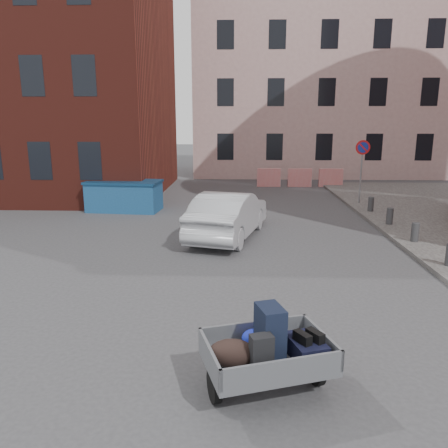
{
  "coord_description": "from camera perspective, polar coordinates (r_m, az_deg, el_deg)",
  "views": [
    {
      "loc": [
        0.9,
        -9.06,
        3.54
      ],
      "look_at": [
        0.52,
        1.24,
        1.1
      ],
      "focal_mm": 35.0,
      "sensor_mm": 36.0,
      "label": 1
    }
  ],
  "objects": [
    {
      "name": "building_pink",
      "position": [
        31.67,
        12.03,
        19.31
      ],
      "size": [
        16.0,
        8.0,
        14.0
      ],
      "primitive_type": "cube",
      "color": "#BB938F",
      "rests_on": "ground"
    },
    {
      "name": "no_parking_sign",
      "position": [
        19.3,
        17.59,
        8.16
      ],
      "size": [
        0.6,
        0.09,
        2.65
      ],
      "color": "gray",
      "rests_on": "sidewalk"
    },
    {
      "name": "dumpster",
      "position": [
        18.02,
        -12.88,
        3.63
      ],
      "size": [
        3.02,
        1.76,
        1.21
      ],
      "rotation": [
        0.0,
        0.0,
        -0.09
      ],
      "color": "#1C5187",
      "rests_on": "ground"
    },
    {
      "name": "bollards",
      "position": [
        13.83,
        23.68,
        -0.97
      ],
      "size": [
        0.22,
        9.02,
        0.55
      ],
      "color": "#3A3A3D",
      "rests_on": "sidewalk"
    },
    {
      "name": "trailer",
      "position": [
        5.96,
        5.58,
        -16.18
      ],
      "size": [
        1.86,
        1.97,
        1.2
      ],
      "rotation": [
        0.0,
        0.0,
        0.31
      ],
      "color": "black",
      "rests_on": "ground"
    },
    {
      "name": "building_brick",
      "position": [
        24.43,
        -23.4,
        20.43
      ],
      "size": [
        12.0,
        10.0,
        14.0
      ],
      "primitive_type": "cube",
      "color": "#591E16",
      "rests_on": "ground"
    },
    {
      "name": "barriers",
      "position": [
        24.48,
        9.87,
        5.98
      ],
      "size": [
        4.7,
        0.18,
        1.0
      ],
      "color": "red",
      "rests_on": "ground"
    },
    {
      "name": "ground",
      "position": [
        9.77,
        -3.36,
        -7.95
      ],
      "size": [
        120.0,
        120.0,
        0.0
      ],
      "primitive_type": "plane",
      "color": "#38383A",
      "rests_on": "ground"
    },
    {
      "name": "silver_car",
      "position": [
        13.49,
        0.62,
        1.24
      ],
      "size": [
        2.57,
        4.6,
        1.44
      ],
      "primitive_type": "imported",
      "rotation": [
        0.0,
        0.0,
        2.89
      ],
      "color": "#A8AAAF",
      "rests_on": "ground"
    }
  ]
}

